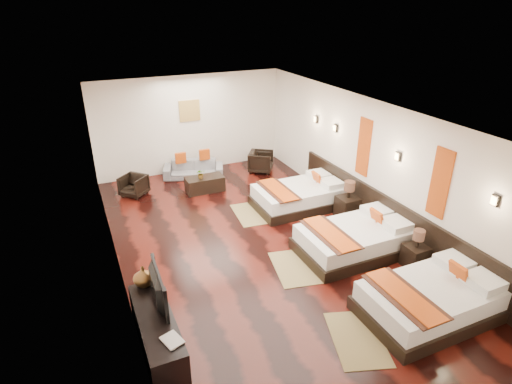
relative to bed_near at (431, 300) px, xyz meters
name	(u,v)px	position (x,y,z in m)	size (l,w,h in m)	color
floor	(258,246)	(-1.70, 3.05, -0.29)	(5.50, 9.50, 0.01)	black
ceiling	(258,114)	(-1.70, 3.05, 2.51)	(5.50, 9.50, 0.01)	white
back_wall	(190,124)	(-1.70, 7.80, 1.11)	(5.50, 0.01, 2.80)	silver
left_wall	(112,211)	(-4.45, 3.05, 1.11)	(0.01, 9.50, 2.80)	silver
right_wall	(372,164)	(1.05, 3.05, 1.11)	(0.01, 9.50, 2.80)	silver
headboard_panel	(389,218)	(1.01, 2.25, 0.16)	(0.08, 6.60, 0.90)	black
bed_near	(431,300)	(0.00, 0.00, 0.00)	(2.21, 1.39, 0.84)	black
bed_mid	(355,239)	(0.00, 2.05, 0.00)	(2.22, 1.40, 0.85)	black
bed_far	(299,196)	(0.00, 4.31, -0.01)	(2.16, 1.36, 0.82)	black
nightstand_a	(415,254)	(0.75, 1.14, -0.01)	(0.40, 0.40, 0.80)	black
nightstand_b	(348,205)	(0.75, 3.35, 0.03)	(0.46, 0.46, 0.92)	black
jute_mat_near	(357,339)	(-1.41, 0.01, -0.28)	(0.75, 1.20, 0.01)	olive
jute_mat_mid	(294,267)	(-1.38, 2.04, -0.28)	(0.75, 1.20, 0.01)	olive
jute_mat_far	(251,214)	(-1.25, 4.41, -0.28)	(0.75, 1.20, 0.01)	olive
tv_console	(157,332)	(-4.20, 1.11, -0.01)	(0.50, 1.80, 0.55)	black
tv	(153,289)	(-4.15, 1.39, 0.55)	(1.00, 0.13, 0.58)	black
book	(165,345)	(-4.20, 0.51, 0.28)	(0.23, 0.31, 0.03)	black
figurine	(143,276)	(-4.20, 1.93, 0.43)	(0.33, 0.33, 0.34)	brown
sofa	(194,169)	(-1.85, 7.19, -0.04)	(1.67, 0.65, 0.49)	slate
armchair_left	(134,186)	(-3.63, 6.63, -0.01)	(0.59, 0.60, 0.55)	black
armchair_right	(261,162)	(0.10, 6.79, 0.02)	(0.66, 0.68, 0.62)	black
coffee_table	(205,184)	(-1.85, 6.14, -0.09)	(1.00, 0.50, 0.40)	black
table_plant	(201,174)	(-1.96, 6.11, 0.24)	(0.23, 0.20, 0.26)	#2B6421
orange_panel_a	(440,183)	(1.03, 1.15, 1.41)	(0.04, 0.40, 1.30)	#D86014
orange_panel_b	(364,147)	(1.03, 3.35, 1.41)	(0.04, 0.40, 1.30)	#D86014
sconce_near	(495,200)	(1.01, 0.05, 1.56)	(0.07, 0.12, 0.18)	black
sconce_mid	(398,156)	(1.01, 2.25, 1.56)	(0.07, 0.12, 0.18)	black
sconce_far	(335,128)	(1.01, 4.45, 1.56)	(0.07, 0.12, 0.18)	black
sconce_lounge	(316,119)	(1.01, 5.35, 1.56)	(0.07, 0.12, 0.18)	black
gold_artwork	(190,111)	(-1.70, 7.78, 1.51)	(0.60, 0.04, 0.60)	#AD873F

